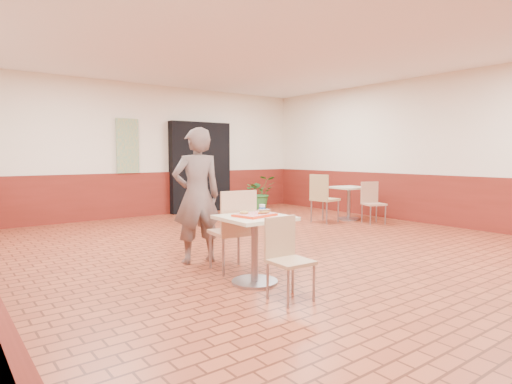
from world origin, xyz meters
TOP-DOWN VIEW (x-y plane):
  - room_shell at (0.00, 0.00)m, footprint 8.01×10.01m
  - wainscot_band at (0.00, 0.00)m, footprint 8.00×10.00m
  - corridor_doorway at (1.20, 4.88)m, footprint 1.60×0.22m
  - promo_poster at (-0.60, 4.94)m, footprint 0.50×0.03m
  - main_table at (-1.32, -0.66)m, footprint 0.70×0.70m
  - chair_main_front at (-1.38, -1.24)m, footprint 0.39×0.39m
  - chair_main_back at (-1.24, -0.15)m, footprint 0.52×0.52m
  - customer at (-1.37, 0.52)m, footprint 0.71×0.54m
  - serving_tray at (-1.32, -0.66)m, footprint 0.41×0.32m
  - ring_donut at (-1.42, -0.59)m, footprint 0.12×0.12m
  - long_john_donut at (-1.23, -0.71)m, footprint 0.16×0.09m
  - paper_cup at (-1.17, -0.59)m, footprint 0.07×0.07m
  - second_table at (3.12, 1.80)m, footprint 0.68×0.68m
  - chair_second_left at (2.34, 1.85)m, footprint 0.51×0.51m
  - chair_second_front at (3.09, 1.17)m, footprint 0.51×0.51m
  - potted_plant at (2.69, 4.40)m, footprint 0.98×0.92m

SIDE VIEW (x-z plane):
  - potted_plant at x=2.69m, z-range 0.00..0.87m
  - chair_main_front at x=-1.38m, z-range 0.05..0.85m
  - chair_second_front at x=3.09m, z-range 0.05..0.90m
  - second_table at x=3.12m, z-range 0.12..0.84m
  - wainscot_band at x=0.00m, z-range 0.00..1.00m
  - main_table at x=-1.32m, z-range 0.13..0.87m
  - chair_main_back at x=-1.24m, z-range 0.06..1.05m
  - chair_second_left at x=2.34m, z-range 0.06..1.06m
  - serving_tray at x=-1.32m, z-range 0.74..0.77m
  - ring_donut at x=-1.42m, z-range 0.77..0.80m
  - long_john_donut at x=-1.23m, z-range 0.77..0.81m
  - paper_cup at x=-1.17m, z-range 0.77..0.85m
  - customer at x=-1.37m, z-range 0.00..1.75m
  - corridor_doorway at x=1.20m, z-range 0.00..2.20m
  - room_shell at x=0.00m, z-range 0.00..3.00m
  - promo_poster at x=-0.60m, z-range 1.00..2.20m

